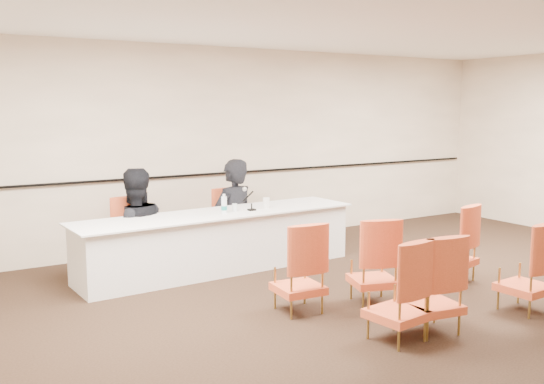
{
  "coord_description": "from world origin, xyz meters",
  "views": [
    {
      "loc": [
        -4.42,
        -4.27,
        2.11
      ],
      "look_at": [
        -0.2,
        2.6,
        0.97
      ],
      "focal_mm": 40.0,
      "sensor_mm": 36.0,
      "label": 1
    }
  ],
  "objects_px": {
    "coffee_cup": "(266,203)",
    "aud_chair_back_right": "(526,266)",
    "panel_table": "(219,241)",
    "aud_chair_front_mid": "(373,260)",
    "microphone": "(252,199)",
    "aud_chair_back_left": "(397,290)",
    "panelist_second_chair": "(134,235)",
    "panelist_main_chair": "(233,223)",
    "panelist_second": "(135,239)",
    "drinking_glass": "(235,207)",
    "panelist_main": "(233,227)",
    "aud_chair_back_mid": "(432,283)",
    "water_bottle": "(224,204)",
    "aud_chair_front_right": "(454,243)",
    "aud_chair_front_left": "(298,267)"
  },
  "relations": [
    {
      "from": "panelist_second_chair",
      "to": "panel_table",
      "type": "bearing_deg",
      "value": -31.38
    },
    {
      "from": "panelist_main",
      "to": "aud_chair_back_right",
      "type": "height_order",
      "value": "panelist_main"
    },
    {
      "from": "aud_chair_front_right",
      "to": "aud_chair_back_mid",
      "type": "distance_m",
      "value": 1.82
    },
    {
      "from": "panel_table",
      "to": "coffee_cup",
      "type": "bearing_deg",
      "value": -6.14
    },
    {
      "from": "aud_chair_front_left",
      "to": "drinking_glass",
      "type": "bearing_deg",
      "value": 87.18
    },
    {
      "from": "panelist_second_chair",
      "to": "drinking_glass",
      "type": "bearing_deg",
      "value": -26.78
    },
    {
      "from": "panelist_main_chair",
      "to": "panelist_second",
      "type": "relative_size",
      "value": 0.52
    },
    {
      "from": "panelist_second_chair",
      "to": "aud_chair_back_right",
      "type": "distance_m",
      "value": 4.65
    },
    {
      "from": "panelist_main_chair",
      "to": "drinking_glass",
      "type": "distance_m",
      "value": 0.74
    },
    {
      "from": "aud_chair_back_right",
      "to": "panelist_main",
      "type": "bearing_deg",
      "value": 108.58
    },
    {
      "from": "drinking_glass",
      "to": "aud_chair_front_left",
      "type": "height_order",
      "value": "aud_chair_front_left"
    },
    {
      "from": "panelist_main",
      "to": "aud_chair_back_mid",
      "type": "bearing_deg",
      "value": 78.23
    },
    {
      "from": "water_bottle",
      "to": "panelist_second_chair",
      "type": "bearing_deg",
      "value": 148.19
    },
    {
      "from": "panelist_main_chair",
      "to": "drinking_glass",
      "type": "height_order",
      "value": "panelist_main_chair"
    },
    {
      "from": "aud_chair_front_right",
      "to": "aud_chair_back_right",
      "type": "xyz_separation_m",
      "value": [
        -0.22,
        -1.15,
        0.0
      ]
    },
    {
      "from": "panel_table",
      "to": "aud_chair_back_left",
      "type": "relative_size",
      "value": 3.98
    },
    {
      "from": "panelist_main",
      "to": "aud_chair_front_left",
      "type": "height_order",
      "value": "panelist_main"
    },
    {
      "from": "aud_chair_back_left",
      "to": "panel_table",
      "type": "bearing_deg",
      "value": 88.98
    },
    {
      "from": "aud_chair_front_right",
      "to": "panelist_main",
      "type": "bearing_deg",
      "value": 109.09
    },
    {
      "from": "aud_chair_front_mid",
      "to": "aud_chair_front_right",
      "type": "height_order",
      "value": "same"
    },
    {
      "from": "aud_chair_front_mid",
      "to": "aud_chair_back_mid",
      "type": "height_order",
      "value": "same"
    },
    {
      "from": "panelist_main",
      "to": "aud_chair_back_right",
      "type": "relative_size",
      "value": 2.04
    },
    {
      "from": "panelist_second_chair",
      "to": "aud_chair_front_mid",
      "type": "bearing_deg",
      "value": -58.35
    },
    {
      "from": "panelist_main",
      "to": "microphone",
      "type": "bearing_deg",
      "value": 68.05
    },
    {
      "from": "panelist_second",
      "to": "aud_chair_back_mid",
      "type": "bearing_deg",
      "value": 119.0
    },
    {
      "from": "coffee_cup",
      "to": "drinking_glass",
      "type": "bearing_deg",
      "value": 175.91
    },
    {
      "from": "water_bottle",
      "to": "aud_chair_back_left",
      "type": "relative_size",
      "value": 0.26
    },
    {
      "from": "panelist_main_chair",
      "to": "drinking_glass",
      "type": "xyz_separation_m",
      "value": [
        -0.29,
        -0.6,
        0.33
      ]
    },
    {
      "from": "panelist_main",
      "to": "panelist_main_chair",
      "type": "relative_size",
      "value": 2.04
    },
    {
      "from": "panel_table",
      "to": "aud_chair_front_mid",
      "type": "distance_m",
      "value": 2.23
    },
    {
      "from": "coffee_cup",
      "to": "aud_chair_back_left",
      "type": "bearing_deg",
      "value": -97.65
    },
    {
      "from": "aud_chair_front_right",
      "to": "aud_chair_front_mid",
      "type": "bearing_deg",
      "value": 170.89
    },
    {
      "from": "panelist_main",
      "to": "water_bottle",
      "type": "bearing_deg",
      "value": 39.15
    },
    {
      "from": "panelist_second",
      "to": "panelist_main_chair",
      "type": "bearing_deg",
      "value": -173.92
    },
    {
      "from": "aud_chair_front_left",
      "to": "aud_chair_back_left",
      "type": "bearing_deg",
      "value": -69.12
    },
    {
      "from": "aud_chair_back_right",
      "to": "panelist_second_chair",
      "type": "bearing_deg",
      "value": 125.97
    },
    {
      "from": "coffee_cup",
      "to": "aud_chair_back_mid",
      "type": "bearing_deg",
      "value": -89.29
    },
    {
      "from": "water_bottle",
      "to": "aud_chair_front_right",
      "type": "xyz_separation_m",
      "value": [
        2.17,
        -1.85,
        -0.41
      ]
    },
    {
      "from": "panel_table",
      "to": "panelist_main_chair",
      "type": "distance_m",
      "value": 0.79
    },
    {
      "from": "panelist_main_chair",
      "to": "panelist_second",
      "type": "distance_m",
      "value": 1.47
    },
    {
      "from": "panelist_second_chair",
      "to": "aud_chair_front_right",
      "type": "distance_m",
      "value": 4.0
    },
    {
      "from": "coffee_cup",
      "to": "aud_chair_back_right",
      "type": "relative_size",
      "value": 0.15
    },
    {
      "from": "panel_table",
      "to": "water_bottle",
      "type": "xyz_separation_m",
      "value": [
        0.04,
        -0.09,
        0.5
      ]
    },
    {
      "from": "panel_table",
      "to": "panelist_main",
      "type": "height_order",
      "value": "panelist_main"
    },
    {
      "from": "drinking_glass",
      "to": "aud_chair_back_mid",
      "type": "xyz_separation_m",
      "value": [
        0.5,
        -2.99,
        -0.33
      ]
    },
    {
      "from": "panelist_main",
      "to": "aud_chair_back_mid",
      "type": "relative_size",
      "value": 2.04
    },
    {
      "from": "panelist_second",
      "to": "aud_chair_back_right",
      "type": "distance_m",
      "value": 4.65
    },
    {
      "from": "aud_chair_front_mid",
      "to": "aud_chair_back_mid",
      "type": "bearing_deg",
      "value": -76.64
    },
    {
      "from": "panelist_second_chair",
      "to": "aud_chair_front_right",
      "type": "xyz_separation_m",
      "value": [
        3.16,
        -2.46,
        0.0
      ]
    },
    {
      "from": "microphone",
      "to": "aud_chair_back_left",
      "type": "height_order",
      "value": "microphone"
    }
  ]
}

